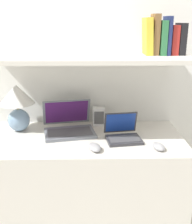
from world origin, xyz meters
The scene contains 16 objects.
wall_back centered at (0.00, 0.69, 1.20)m, with size 6.00×0.05×2.40m.
desk centered at (0.00, 0.31, 0.38)m, with size 1.33×0.63×0.76m.
back_riser centered at (0.00, 0.65, 0.64)m, with size 1.33×0.04×1.28m.
shelf centered at (0.00, 0.39, 1.30)m, with size 1.33×0.57×0.03m.
table_lamp centered at (-0.48, 0.46, 0.97)m, with size 0.25×0.25×0.34m.
laptop_large centered at (-0.12, 0.42, 0.81)m, with size 0.40×0.37×0.22m.
laptop_small centered at (0.25, 0.28, 0.80)m, with size 0.25×0.24×0.17m.
computer_mouse centered at (0.06, 0.12, 0.78)m, with size 0.11×0.14×0.04m.
second_mouse centered at (0.45, 0.12, 0.78)m, with size 0.09×0.12×0.04m.
router_box centered at (0.10, 0.55, 0.83)m, with size 0.09×0.06×0.14m.
book_black centered at (0.61, 0.39, 1.41)m, with size 0.04×0.14×0.20m.
book_red centered at (0.56, 0.39, 1.40)m, with size 0.04×0.14×0.18m.
book_navy centered at (0.52, 0.39, 1.43)m, with size 0.02×0.17×0.24m.
book_green centered at (0.49, 0.39, 1.42)m, with size 0.04×0.17×0.21m.
book_brown centered at (0.45, 0.39, 1.44)m, with size 0.04×0.14×0.25m.
book_yellow centered at (0.40, 0.39, 1.43)m, with size 0.06×0.16×0.23m.
Camera 1 is at (0.03, -1.45, 1.52)m, focal length 45.00 mm.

